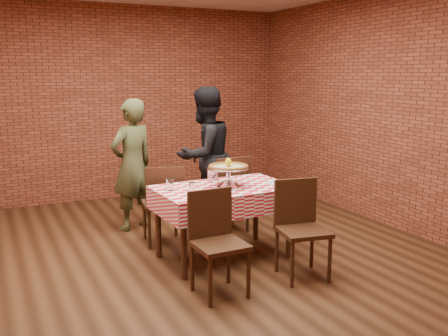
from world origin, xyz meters
The scene contains 19 objects.
ground centered at (0.00, 0.00, 0.00)m, with size 6.00×6.00×0.00m, color black.
back_wall centered at (0.00, 3.00, 1.45)m, with size 5.50×5.50×0.00m, color brown.
table centered at (0.39, -0.04, 0.38)m, with size 1.35×0.81×0.75m, color #382212.
tablecloth centered at (0.39, -0.04, 0.64)m, with size 1.39×0.85×0.23m, color red, non-canonical shape.
pizza_stand centered at (0.44, -0.04, 0.85)m, with size 0.43×0.43×0.19m, color silver, non-canonical shape.
pizza centered at (0.44, -0.04, 0.96)m, with size 0.41×0.41×0.03m, color #C8B58A.
lemon centered at (0.44, -0.04, 1.01)m, with size 0.07×0.07×0.09m, color #DEB907.
water_glass_left centered at (-0.02, -0.20, 0.82)m, with size 0.07×0.07×0.12m, color white.
water_glass_right centered at (-0.15, 0.06, 0.82)m, with size 0.07×0.07×0.12m, color white.
side_plate centered at (0.89, -0.13, 0.76)m, with size 0.16×0.16×0.01m, color white.
sweetener_packet_a centered at (0.95, -0.21, 0.76)m, with size 0.05×0.04×0.01m, color white.
sweetener_packet_b centered at (1.03, -0.13, 0.76)m, with size 0.05×0.04×0.01m, color white.
condiment_caddy centered at (0.40, 0.27, 0.83)m, with size 0.11×0.08×0.15m, color silver.
chair_near_left centered at (-0.03, -0.82, 0.45)m, with size 0.42×0.42×0.90m, color #382212, non-canonical shape.
chair_near_right centered at (0.82, -0.83, 0.46)m, with size 0.43×0.43×0.91m, color #382212, non-canonical shape.
chair_far_left centered at (-0.02, 0.68, 0.45)m, with size 0.43×0.43×0.91m, color #382212, non-canonical shape.
chair_far_right centered at (0.82, 0.79, 0.47)m, with size 0.45×0.45×0.93m, color #382212, non-canonical shape.
diner_olive centered at (-0.17, 1.33, 0.80)m, with size 0.58×0.38×1.60m, color #404627.
diner_black centered at (0.73, 1.20, 0.87)m, with size 0.84×0.66×1.74m, color black.
Camera 1 is at (-1.78, -4.46, 1.90)m, focal length 39.77 mm.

